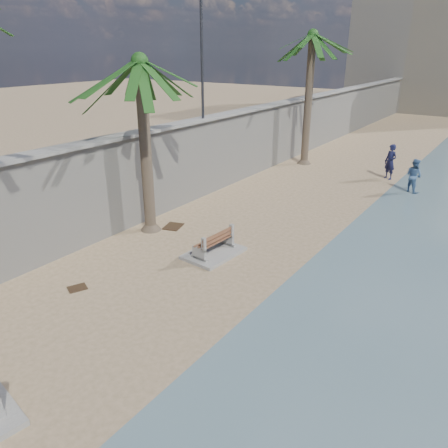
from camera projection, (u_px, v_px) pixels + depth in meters
The scene contains 12 objects.
ground_plane at pixel (55, 385), 9.17m from camera, with size 140.00×140.00×0.00m, color #A08362.
seawall at pixel (282, 133), 26.50m from camera, with size 0.45×70.00×3.50m, color gray.
wall_cap at pixel (283, 102), 25.82m from camera, with size 0.80×70.00×0.12m, color gray.
end_building at pixel (448, 43), 47.24m from camera, with size 18.00×12.00×14.00m, color #B7AA93.
bench_far at pixel (214, 245), 14.80m from camera, with size 1.52×2.11×0.85m.
palm_mid at pixel (140, 63), 14.68m from camera, with size 5.00×5.00×7.05m.
palm_back at pixel (313, 37), 23.93m from camera, with size 5.00×5.00×8.13m.
streetlight at pixel (202, 46), 18.50m from camera, with size 0.28×0.28×5.12m.
person_a at pixel (391, 159), 23.11m from camera, with size 0.77×0.52×2.14m, color #141637.
person_b at pixel (414, 174), 21.04m from camera, with size 0.88×0.68×1.83m, color #466691.
debris_c at pixel (173, 226), 17.24m from camera, with size 0.79×0.64×0.03m, color #382616.
debris_d at pixel (77, 288), 12.83m from camera, with size 0.52×0.42×0.03m, color #382616.
Camera 1 is at (7.04, -3.92, 6.59)m, focal length 35.00 mm.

